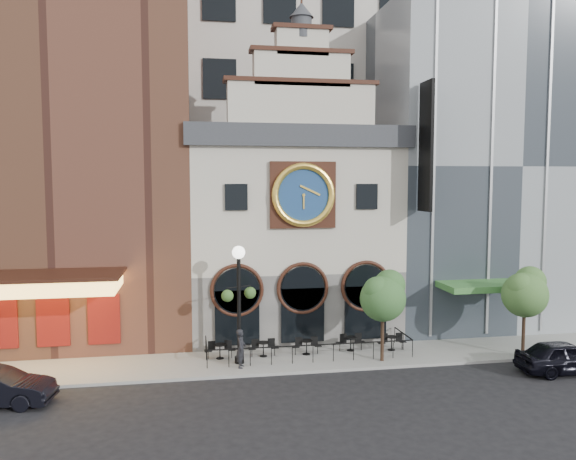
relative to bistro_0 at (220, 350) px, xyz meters
The scene contains 17 objects.
ground 5.33m from the bistro_0, 29.67° to the right, with size 120.00×120.00×0.00m, color black.
sidewalk 4.64m from the bistro_0, ahead, with size 44.00×5.00×0.15m, color gray.
clock_building 9.23m from the bistro_0, 48.48° to the left, with size 12.60×8.78×18.65m.
theater_building 16.37m from the bistro_0, 138.85° to the left, with size 14.00×15.60×25.00m.
retail_building 21.32m from the bistro_0, 22.71° to the left, with size 14.00×14.40×20.00m.
office_tower 26.44m from the bistro_0, 75.16° to the left, with size 20.00×16.00×40.00m, color beige.
cafe_railing 4.61m from the bistro_0, ahead, with size 10.60×2.60×0.90m, color black, non-canonical shape.
bistro_0 is the anchor object (origin of this frame).
bistro_1 2.26m from the bistro_0, ahead, with size 1.58×0.68×0.90m.
bistro_2 4.55m from the bistro_0, ahead, with size 1.58×0.68×0.90m.
bistro_3 7.03m from the bistro_0, ahead, with size 1.58×0.68×0.90m.
bistro_4 9.25m from the bistro_0, ahead, with size 1.58×0.68×0.90m.
car_right 17.04m from the bistro_0, 15.64° to the right, with size 1.88×4.66×1.59m, color black.
pedestrian 1.89m from the bistro_0, 58.32° to the right, with size 0.70×0.46×1.91m, color black.
lamppost 3.45m from the bistro_0, 42.64° to the right, with size 1.78×1.14×5.94m.
tree_left 8.86m from the bistro_0, 11.68° to the right, with size 2.41×2.32×4.64m.
tree_right 16.16m from the bistro_0, ahead, with size 2.44×2.35×4.69m.
Camera 1 is at (-5.94, -25.84, 9.24)m, focal length 35.00 mm.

